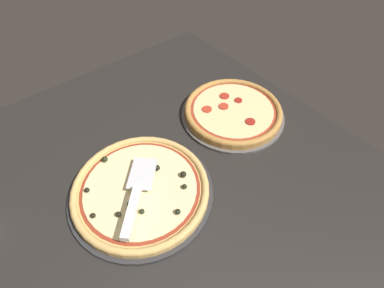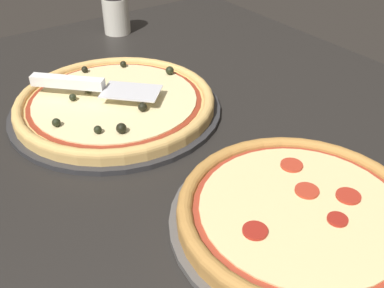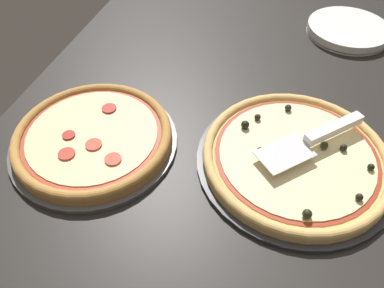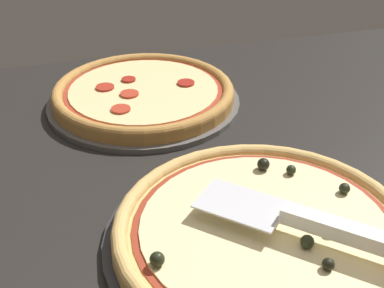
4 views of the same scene
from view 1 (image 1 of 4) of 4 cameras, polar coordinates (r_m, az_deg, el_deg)
name	(u,v)px [view 1 (image 1 of 4)]	position (r cm, az deg, el deg)	size (l,w,h in cm)	color
ground_plane	(181,204)	(87.11, -2.03, -11.42)	(144.59, 121.84, 3.60)	black
pizza_pan_front	(141,192)	(87.63, -9.62, -9.03)	(41.07, 41.07, 1.00)	#2D2D30
pizza_front	(141,189)	(86.13, -9.77, -8.39)	(38.60, 38.60, 3.80)	#DBAD60
pizza_pan_back	(233,115)	(108.00, 7.73, 5.56)	(36.35, 36.35, 1.00)	#565451
pizza_back	(233,111)	(106.66, 7.83, 6.34)	(34.17, 34.17, 2.94)	#B77F3D
serving_spatula	(134,203)	(80.13, -10.96, -10.96)	(21.25, 21.08, 2.00)	silver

